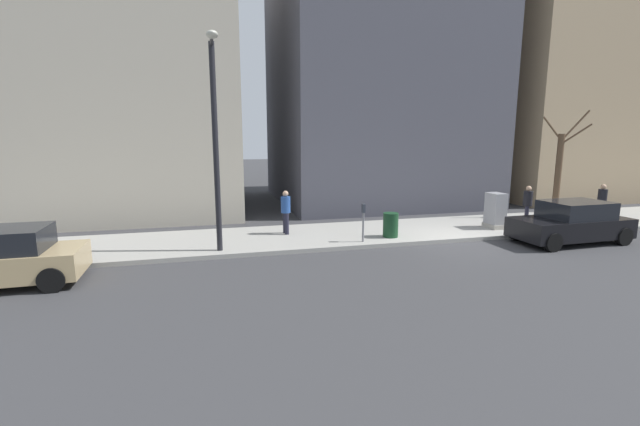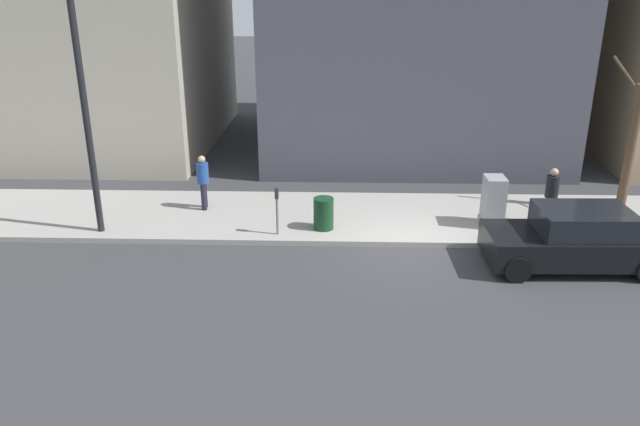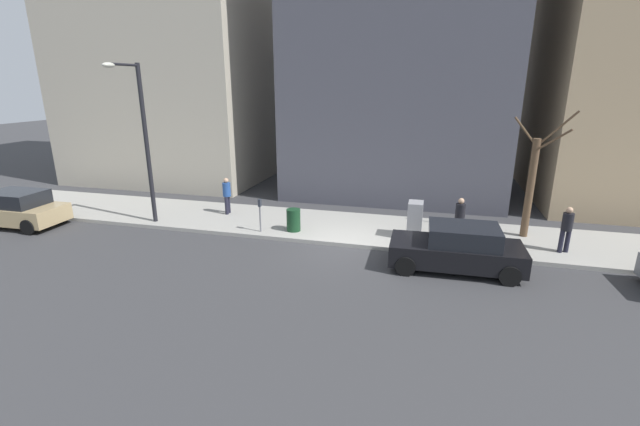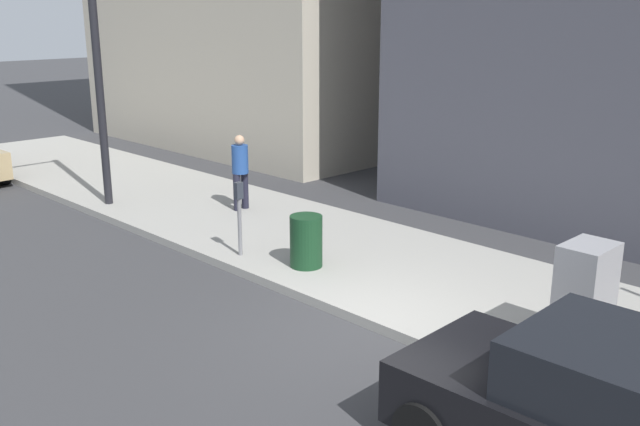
% 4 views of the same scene
% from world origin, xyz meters
% --- Properties ---
extents(ground_plane, '(120.00, 120.00, 0.00)m').
position_xyz_m(ground_plane, '(0.00, 0.00, 0.00)').
color(ground_plane, '#38383A').
extents(sidewalk, '(4.00, 36.00, 0.15)m').
position_xyz_m(sidewalk, '(2.00, 0.00, 0.07)').
color(sidewalk, '#9E9B93').
rests_on(sidewalk, ground).
extents(parked_car_black, '(2.01, 4.24, 1.52)m').
position_xyz_m(parked_car_black, '(-1.01, -3.91, 0.74)').
color(parked_car_black, black).
rests_on(parked_car_black, ground).
extents(parking_meter, '(0.14, 0.10, 1.35)m').
position_xyz_m(parking_meter, '(0.45, 3.58, 0.98)').
color(parking_meter, slate).
rests_on(parking_meter, sidewalk).
extents(utility_box, '(0.83, 0.61, 1.43)m').
position_xyz_m(utility_box, '(1.30, -2.42, 0.85)').
color(utility_box, '#A8A399').
rests_on(utility_box, sidewalk).
extents(streetlamp, '(1.97, 0.32, 6.50)m').
position_xyz_m(streetlamp, '(0.28, 8.52, 4.02)').
color(streetlamp, black).
rests_on(streetlamp, sidewalk).
extents(trash_bin, '(0.56, 0.56, 0.90)m').
position_xyz_m(trash_bin, '(0.90, 2.34, 0.60)').
color(trash_bin, '#14381E').
rests_on(trash_bin, sidewalk).
extents(pedestrian_far_corner, '(0.40, 0.36, 1.66)m').
position_xyz_m(pedestrian_far_corner, '(2.40, 6.00, 1.09)').
color(pedestrian_far_corner, '#1E1E2D').
rests_on(pedestrian_far_corner, sidewalk).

